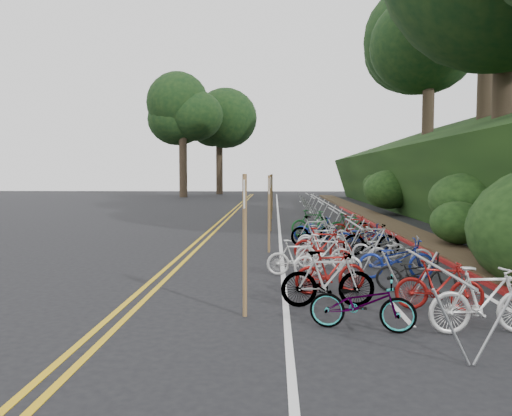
{
  "coord_description": "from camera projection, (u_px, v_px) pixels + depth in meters",
  "views": [
    {
      "loc": [
        0.78,
        -11.04,
        2.57
      ],
      "look_at": [
        0.1,
        7.05,
        1.3
      ],
      "focal_mm": 35.0,
      "sensor_mm": 36.0,
      "label": 1
    }
  ],
  "objects": [
    {
      "name": "ground",
      "position": [
        240.0,
        287.0,
        11.21
      ],
      "size": [
        120.0,
        120.0,
        0.0
      ],
      "primitive_type": "plane",
      "color": "black",
      "rests_on": "ground"
    },
    {
      "name": "road_markings",
      "position": [
        271.0,
        233.0,
        21.25
      ],
      "size": [
        7.47,
        80.0,
        0.01
      ],
      "color": "gold",
      "rests_on": "ground"
    },
    {
      "name": "red_curb",
      "position": [
        381.0,
        228.0,
        22.96
      ],
      "size": [
        0.25,
        28.0,
        0.1
      ],
      "primitive_type": "cube",
      "color": "maroon",
      "rests_on": "ground"
    },
    {
      "name": "embankment",
      "position": [
        480.0,
        173.0,
        29.53
      ],
      "size": [
        14.3,
        48.14,
        9.11
      ],
      "color": "black",
      "rests_on": "ground"
    },
    {
      "name": "tree_cluster",
      "position": [
        415.0,
        12.0,
        31.92
      ],
      "size": [
        33.72,
        55.1,
        20.67
      ],
      "color": "#2D2319",
      "rests_on": "ground"
    },
    {
      "name": "bike_rack_front",
      "position": [
        435.0,
        281.0,
        8.14
      ],
      "size": [
        1.1,
        3.33,
        1.07
      ],
      "color": "#949599",
      "rests_on": "ground"
    },
    {
      "name": "bike_racks_rest",
      "position": [
        321.0,
        209.0,
        24.0
      ],
      "size": [
        1.14,
        23.0,
        1.17
      ],
      "color": "#949599",
      "rests_on": "ground"
    },
    {
      "name": "signpost_near",
      "position": [
        245.0,
        236.0,
        8.85
      ],
      "size": [
        0.08,
        0.4,
        2.55
      ],
      "color": "brown",
      "rests_on": "ground"
    },
    {
      "name": "signposts_rest",
      "position": [
        271.0,
        196.0,
        25.05
      ],
      "size": [
        0.08,
        18.4,
        2.5
      ],
      "color": "brown",
      "rests_on": "ground"
    },
    {
      "name": "bike_front",
      "position": [
        296.0,
        257.0,
        12.52
      ],
      "size": [
        0.53,
        1.53,
        0.9
      ],
      "primitive_type": "imported",
      "rotation": [
        0.0,
        0.0,
        1.64
      ],
      "color": "beige",
      "rests_on": "ground"
    },
    {
      "name": "bike_valet",
      "position": [
        353.0,
        247.0,
        14.14
      ],
      "size": [
        3.08,
        14.23,
        1.1
      ],
      "color": "slate",
      "rests_on": "ground"
    }
  ]
}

